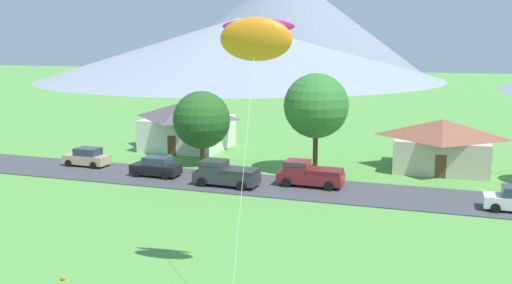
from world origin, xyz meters
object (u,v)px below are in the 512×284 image
(kite_flyer_with_kite, at_px, (256,42))
(tree_right_of_center, at_px, (202,120))
(pickup_truck_maroon_west_side, at_px, (309,174))
(tree_near_left, at_px, (316,106))
(parked_car_tan_mid_west, at_px, (87,157))
(soccer_ball, at_px, (63,278))
(pickup_truck_charcoal_east_side, at_px, (225,173))
(house_left_center, at_px, (442,144))
(parked_car_black_mid_east, at_px, (156,167))
(house_leftmost, at_px, (188,124))

(kite_flyer_with_kite, bearing_deg, tree_right_of_center, 118.89)
(kite_flyer_with_kite, bearing_deg, pickup_truck_maroon_west_side, 95.25)
(tree_near_left, relative_size, tree_right_of_center, 1.27)
(tree_near_left, xyz_separation_m, parked_car_tan_mid_west, (-20.59, -4.27, -5.07))
(soccer_ball, bearing_deg, pickup_truck_charcoal_east_side, 86.77)
(house_left_center, bearing_deg, soccer_ball, -119.72)
(tree_right_of_center, relative_size, soccer_ball, 28.89)
(parked_car_black_mid_east, bearing_deg, soccer_ball, -74.29)
(parked_car_tan_mid_west, relative_size, parked_car_black_mid_east, 1.00)
(tree_right_of_center, relative_size, parked_car_black_mid_east, 1.64)
(tree_near_left, height_order, kite_flyer_with_kite, kite_flyer_with_kite)
(parked_car_tan_mid_west, height_order, kite_flyer_with_kite, kite_flyer_with_kite)
(house_leftmost, distance_m, pickup_truck_maroon_west_side, 19.93)
(tree_near_left, bearing_deg, parked_car_tan_mid_west, -168.28)
(tree_near_left, distance_m, pickup_truck_maroon_west_side, 6.96)
(tree_right_of_center, bearing_deg, pickup_truck_maroon_west_side, -23.24)
(soccer_ball, bearing_deg, parked_car_tan_mid_west, 122.19)
(pickup_truck_charcoal_east_side, xyz_separation_m, kite_flyer_with_kite, (8.15, -16.89, 10.44))
(tree_right_of_center, distance_m, parked_car_black_mid_east, 6.92)
(parked_car_tan_mid_west, bearing_deg, tree_near_left, 11.72)
(house_left_center, relative_size, parked_car_tan_mid_west, 2.03)
(kite_flyer_with_kite, bearing_deg, parked_car_tan_mid_west, 139.49)
(parked_car_black_mid_east, bearing_deg, house_left_center, 24.34)
(house_left_center, height_order, pickup_truck_maroon_west_side, house_left_center)
(pickup_truck_charcoal_east_side, relative_size, soccer_ball, 22.02)
(house_leftmost, xyz_separation_m, tree_near_left, (15.47, -6.80, 3.25))
(house_leftmost, relative_size, tree_near_left, 1.00)
(pickup_truck_maroon_west_side, xyz_separation_m, kite_flyer_with_kite, (1.74, -18.88, 10.44))
(pickup_truck_maroon_west_side, bearing_deg, parked_car_tan_mid_west, 178.20)
(tree_near_left, xyz_separation_m, pickup_truck_charcoal_east_side, (-5.85, -6.93, -4.87))
(pickup_truck_charcoal_east_side, bearing_deg, parked_car_tan_mid_west, 169.79)
(tree_near_left, distance_m, tree_right_of_center, 10.95)
(house_leftmost, distance_m, tree_right_of_center, 8.42)
(house_leftmost, height_order, house_left_center, house_leftmost)
(tree_near_left, height_order, parked_car_black_mid_east, tree_near_left)
(parked_car_black_mid_east, relative_size, pickup_truck_maroon_west_side, 0.81)
(tree_near_left, distance_m, soccer_ball, 27.51)
(pickup_truck_charcoal_east_side, bearing_deg, tree_right_of_center, 125.86)
(tree_right_of_center, height_order, pickup_truck_charcoal_east_side, tree_right_of_center)
(soccer_ball, bearing_deg, parked_car_black_mid_east, 105.71)
(pickup_truck_maroon_west_side, bearing_deg, house_leftmost, 143.78)
(house_left_center, relative_size, pickup_truck_maroon_west_side, 1.64)
(tree_near_left, distance_m, parked_car_black_mid_east, 14.77)
(kite_flyer_with_kite, bearing_deg, soccer_ball, -166.81)
(tree_right_of_center, height_order, pickup_truck_maroon_west_side, tree_right_of_center)
(pickup_truck_maroon_west_side, bearing_deg, tree_near_left, 96.47)
(tree_right_of_center, xyz_separation_m, pickup_truck_maroon_west_side, (11.38, -4.89, -3.18))
(tree_near_left, xyz_separation_m, soccer_ball, (-6.92, -25.98, -5.81))
(house_leftmost, relative_size, parked_car_black_mid_east, 2.08)
(kite_flyer_with_kite, bearing_deg, house_left_center, 73.81)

